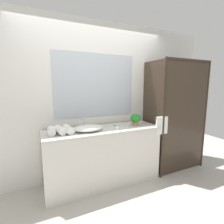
{
  "coord_description": "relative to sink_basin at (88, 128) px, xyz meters",
  "views": [
    {
      "loc": [
        -0.91,
        -2.34,
        1.56
      ],
      "look_at": [
        0.15,
        0.0,
        1.15
      ],
      "focal_mm": 26.64,
      "sensor_mm": 36.0,
      "label": 1
    }
  ],
  "objects": [
    {
      "name": "soap_dish",
      "position": [
        0.49,
        0.11,
        -0.03
      ],
      "size": [
        0.1,
        0.07,
        0.04
      ],
      "color": "silver",
      "rests_on": "vanity_cabinet"
    },
    {
      "name": "wall_back_with_mirror",
      "position": [
        0.25,
        0.38,
        0.36
      ],
      "size": [
        4.4,
        0.06,
        2.6
      ],
      "color": "silver",
      "rests_on": "ground_plane"
    },
    {
      "name": "amenity_bottle_conditioner",
      "position": [
        0.42,
        -0.14,
        -0.01
      ],
      "size": [
        0.03,
        0.03,
        0.08
      ],
      "color": "silver",
      "rests_on": "vanity_cabinet"
    },
    {
      "name": "potted_plant",
      "position": [
        0.83,
        0.01,
        0.07
      ],
      "size": [
        0.17,
        0.17,
        0.2
      ],
      "color": "#B77A51",
      "rests_on": "vanity_cabinet"
    },
    {
      "name": "rolled_towel_middle",
      "position": [
        -0.4,
        0.01,
        0.01
      ],
      "size": [
        0.16,
        0.25,
        0.11
      ],
      "primitive_type": "cylinder",
      "rotation": [
        1.57,
        0.0,
        0.24
      ],
      "color": "white",
      "rests_on": "vanity_cabinet"
    },
    {
      "name": "rolled_towel_far_edge",
      "position": [
        -0.29,
        0.01,
        0.01
      ],
      "size": [
        0.14,
        0.26,
        0.11
      ],
      "primitive_type": "cylinder",
      "rotation": [
        1.57,
        0.0,
        0.15
      ],
      "color": "white",
      "rests_on": "vanity_cabinet"
    },
    {
      "name": "shower_enclosure",
      "position": [
        1.53,
        -0.15,
        0.08
      ],
      "size": [
        1.2,
        0.59,
        2.0
      ],
      "color": "#2D2319",
      "rests_on": "ground_plane"
    },
    {
      "name": "vanity_cabinet",
      "position": [
        0.25,
        0.05,
        -0.49
      ],
      "size": [
        1.8,
        0.58,
        0.9
      ],
      "color": "silver",
      "rests_on": "ground_plane"
    },
    {
      "name": "ground_plane",
      "position": [
        0.25,
        0.04,
        -0.94
      ],
      "size": [
        8.0,
        8.0,
        0.0
      ],
      "primitive_type": "plane",
      "color": "#B7B2A8"
    },
    {
      "name": "faucet",
      "position": [
        0.0,
        0.18,
        0.0
      ],
      "size": [
        0.17,
        0.14,
        0.14
      ],
      "color": "silver",
      "rests_on": "vanity_cabinet"
    },
    {
      "name": "rolled_towel_near_edge",
      "position": [
        -0.51,
        0.02,
        0.01
      ],
      "size": [
        0.11,
        0.22,
        0.1
      ],
      "primitive_type": "cylinder",
      "rotation": [
        1.57,
        0.0,
        -0.05
      ],
      "color": "white",
      "rests_on": "vanity_cabinet"
    },
    {
      "name": "amenity_bottle_shampoo",
      "position": [
        0.66,
        -0.04,
        0.0
      ],
      "size": [
        0.03,
        0.03,
        0.09
      ],
      "color": "silver",
      "rests_on": "vanity_cabinet"
    },
    {
      "name": "sink_basin",
      "position": [
        0.0,
        0.0,
        0.0
      ],
      "size": [
        0.45,
        0.32,
        0.09
      ],
      "primitive_type": "ellipsoid",
      "color": "white",
      "rests_on": "vanity_cabinet"
    }
  ]
}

